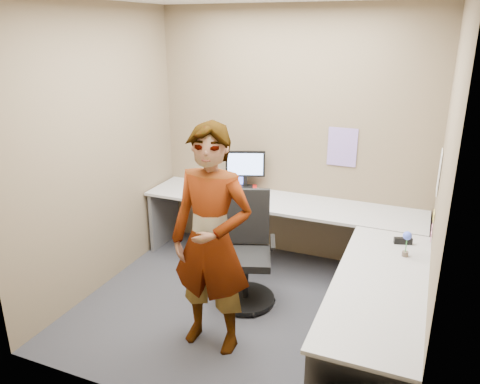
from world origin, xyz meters
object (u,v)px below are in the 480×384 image
at_px(monitor, 245,166).
at_px(person, 212,241).
at_px(office_chair, 246,259).
at_px(desk, 305,243).

relative_size(monitor, person, 0.23).
bearing_deg(monitor, office_chair, -88.65).
xyz_separation_m(desk, monitor, (-0.90, 0.74, 0.44)).
distance_m(desk, person, 1.10).
bearing_deg(office_chair, desk, 2.67).
bearing_deg(person, monitor, 104.08).
bearing_deg(desk, monitor, 140.57).
xyz_separation_m(monitor, person, (0.39, -1.66, -0.11)).
bearing_deg(office_chair, person, -110.12).
bearing_deg(desk, person, -119.02).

